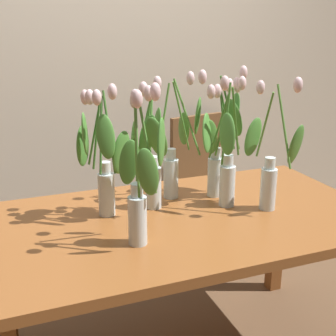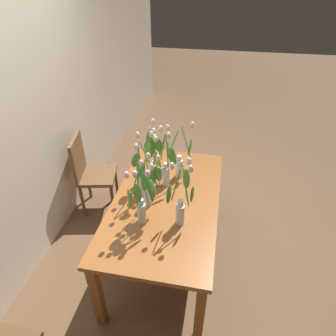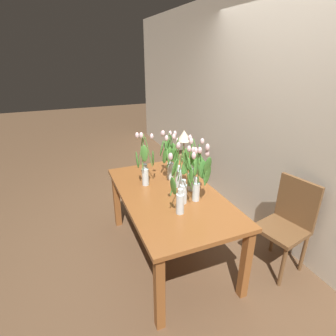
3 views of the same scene
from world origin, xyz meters
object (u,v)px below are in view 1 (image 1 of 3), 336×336
tulip_vase_1 (270,169)px  tulip_vase_4 (150,163)px  tulip_vase_0 (224,153)px  dining_chair (205,178)px  tulip_vase_5 (175,151)px  dining_table (186,236)px  tulip_vase_6 (102,163)px  tulip_vase_2 (223,145)px  tulip_vase_3 (140,188)px

tulip_vase_1 → tulip_vase_4: bearing=160.9°
tulip_vase_0 → dining_chair: size_ratio=0.61×
tulip_vase_4 → tulip_vase_5: tulip_vase_5 is taller
dining_table → dining_chair: bearing=60.2°
tulip_vase_6 → tulip_vase_1: bearing=-14.2°
tulip_vase_1 → tulip_vase_4: size_ratio=1.04×
tulip_vase_0 → tulip_vase_1: 0.20m
tulip_vase_0 → tulip_vase_2: tulip_vase_2 is taller
tulip_vase_0 → tulip_vase_3: (-0.45, -0.23, -0.02)m
tulip_vase_2 → tulip_vase_0: bearing=-116.7°
dining_chair → tulip_vase_4: bearing=-128.0°
dining_table → tulip_vase_6: 0.47m
tulip_vase_0 → dining_chair: 1.09m
tulip_vase_1 → dining_chair: (0.21, 1.04, -0.40)m
tulip_vase_1 → dining_chair: 1.13m
tulip_vase_4 → dining_chair: tulip_vase_4 is taller
tulip_vase_6 → dining_chair: (0.88, 0.87, -0.44)m
tulip_vase_5 → tulip_vase_6: bearing=-164.0°
tulip_vase_0 → tulip_vase_5: tulip_vase_5 is taller
tulip_vase_2 → tulip_vase_6: (-0.58, -0.07, -0.00)m
tulip_vase_1 → tulip_vase_4: 0.51m
dining_chair → tulip_vase_1: bearing=-101.2°
tulip_vase_2 → tulip_vase_1: bearing=-67.6°
tulip_vase_3 → tulip_vase_5: (0.29, 0.39, 0.01)m
dining_table → tulip_vase_0: (0.20, 0.06, 0.32)m
tulip_vase_2 → tulip_vase_4: 0.39m
tulip_vase_3 → dining_chair: (0.81, 1.15, -0.43)m
tulip_vase_1 → tulip_vase_2: (-0.10, 0.24, 0.05)m
tulip_vase_0 → tulip_vase_3: bearing=-153.0°
tulip_vase_1 → tulip_vase_3: tulip_vase_3 is taller
dining_table → dining_chair: 1.15m
dining_chair → tulip_vase_3: bearing=-125.2°
tulip_vase_1 → tulip_vase_6: bearing=165.8°
tulip_vase_0 → tulip_vase_3: size_ratio=0.98×
dining_table → tulip_vase_2: size_ratio=2.73×
tulip_vase_3 → tulip_vase_6: (-0.07, 0.28, 0.02)m
dining_table → tulip_vase_5: size_ratio=2.76×
dining_table → tulip_vase_6: tulip_vase_6 is taller
tulip_vase_1 → tulip_vase_6: (-0.68, 0.17, 0.05)m
tulip_vase_3 → tulip_vase_6: tulip_vase_3 is taller
tulip_vase_3 → tulip_vase_4: 0.31m
tulip_vase_5 → tulip_vase_2: bearing=-8.9°
tulip_vase_6 → dining_chair: size_ratio=0.59×
tulip_vase_4 → dining_chair: (0.68, 0.87, -0.43)m
tulip_vase_4 → tulip_vase_6: (-0.20, 0.01, 0.02)m
tulip_vase_0 → tulip_vase_1: tulip_vase_1 is taller
tulip_vase_0 → tulip_vase_5: 0.23m
tulip_vase_4 → tulip_vase_1: bearing=-19.1°
tulip_vase_5 → tulip_vase_3: bearing=-126.6°
tulip_vase_1 → tulip_vase_2: tulip_vase_2 is taller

